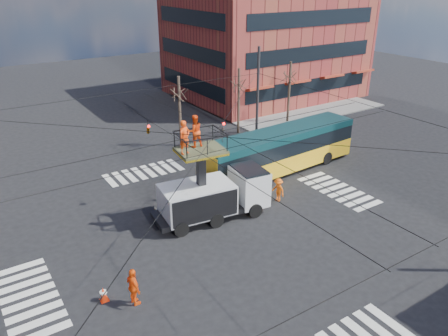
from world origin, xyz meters
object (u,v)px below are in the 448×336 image
Objects in this scene: traffic_cone at (103,294)px; utility_truck at (214,186)px; flagger at (278,190)px; worker_ground at (134,287)px; city_bus at (280,150)px.

utility_truck is at bearing 24.36° from traffic_cone.
traffic_cone is (-8.17, -3.70, -1.73)m from utility_truck.
worker_ground is at bearing -75.87° from flagger.
utility_truck reaches higher than flagger.
flagger is at bearing -133.75° from city_bus.
traffic_cone is 1.57m from worker_ground.
worker_ground is (1.10, -0.97, 0.57)m from traffic_cone.
traffic_cone is (-15.76, -6.73, -1.37)m from city_bus.
city_bus is 16.58m from worker_ground.
worker_ground is (-14.66, -7.70, -0.80)m from city_bus.
utility_truck is 4.76m from flagger.
traffic_cone is at bearing -160.39° from city_bus.
utility_truck is 8.19m from city_bus.
city_bus is at bearing 134.46° from flagger.
worker_ground is 1.16× the size of flagger.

